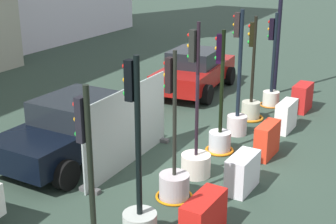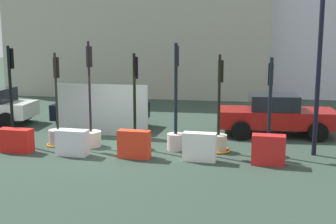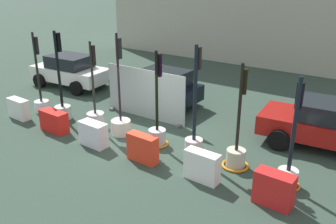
% 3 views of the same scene
% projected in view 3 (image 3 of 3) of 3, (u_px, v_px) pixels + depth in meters
% --- Properties ---
extents(ground_plane, '(120.00, 120.00, 0.00)m').
position_uv_depth(ground_plane, '(142.00, 139.00, 13.25)').
color(ground_plane, '#2D4034').
extents(traffic_light_0, '(0.61, 0.61, 3.34)m').
position_uv_depth(traffic_light_0, '(41.00, 97.00, 15.50)').
color(traffic_light_0, silver).
rests_on(traffic_light_0, ground_plane).
extents(traffic_light_1, '(0.65, 0.65, 3.53)m').
position_uv_depth(traffic_light_1, '(62.00, 102.00, 14.75)').
color(traffic_light_1, '#B2B9B1').
rests_on(traffic_light_1, ground_plane).
extents(traffic_light_2, '(0.83, 0.83, 3.29)m').
position_uv_depth(traffic_light_2, '(95.00, 115.00, 14.07)').
color(traffic_light_2, '#B9AEB1').
rests_on(traffic_light_2, ground_plane).
extents(traffic_light_3, '(0.71, 0.71, 3.69)m').
position_uv_depth(traffic_light_3, '(121.00, 119.00, 13.44)').
color(traffic_light_3, beige).
rests_on(traffic_light_3, ground_plane).
extents(traffic_light_4, '(0.77, 0.77, 3.29)m').
position_uv_depth(traffic_light_4, '(157.00, 129.00, 12.64)').
color(traffic_light_4, silver).
rests_on(traffic_light_4, ground_plane).
extents(traffic_light_5, '(0.58, 0.58, 3.63)m').
position_uv_depth(traffic_light_5, '(194.00, 134.00, 11.86)').
color(traffic_light_5, beige).
rests_on(traffic_light_5, ground_plane).
extents(traffic_light_6, '(0.84, 0.84, 3.27)m').
position_uv_depth(traffic_light_6, '(236.00, 151.00, 11.24)').
color(traffic_light_6, '#BAB9A3').
rests_on(traffic_light_6, ground_plane).
extents(traffic_light_7, '(0.75, 0.75, 3.20)m').
position_uv_depth(traffic_light_7, '(289.00, 165.00, 10.22)').
color(traffic_light_7, silver).
rests_on(traffic_light_7, ground_plane).
extents(construction_barrier_0, '(1.03, 0.44, 0.82)m').
position_uv_depth(construction_barrier_0, '(19.00, 109.00, 14.89)').
color(construction_barrier_0, silver).
rests_on(construction_barrier_0, ground_plane).
extents(construction_barrier_1, '(1.17, 0.53, 0.79)m').
position_uv_depth(construction_barrier_1, '(54.00, 121.00, 13.74)').
color(construction_barrier_1, red).
rests_on(construction_barrier_1, ground_plane).
extents(construction_barrier_2, '(1.04, 0.52, 0.85)m').
position_uv_depth(construction_barrier_2, '(93.00, 134.00, 12.63)').
color(construction_barrier_2, silver).
rests_on(construction_barrier_2, ground_plane).
extents(construction_barrier_3, '(1.05, 0.43, 0.90)m').
position_uv_depth(construction_barrier_3, '(143.00, 148.00, 11.60)').
color(construction_barrier_3, red).
rests_on(construction_barrier_3, ground_plane).
extents(construction_barrier_4, '(1.06, 0.44, 0.90)m').
position_uv_depth(construction_barrier_4, '(202.00, 166.00, 10.56)').
color(construction_barrier_4, white).
rests_on(construction_barrier_4, ground_plane).
extents(construction_barrier_5, '(1.02, 0.53, 0.92)m').
position_uv_depth(construction_barrier_5, '(274.00, 189.00, 9.48)').
color(construction_barrier_5, red).
rests_on(construction_barrier_5, ground_plane).
extents(car_red_compact, '(4.63, 2.46, 1.61)m').
position_uv_depth(car_red_compact, '(329.00, 126.00, 12.35)').
color(car_red_compact, maroon).
rests_on(car_red_compact, ground_plane).
extents(car_black_sedan, '(3.94, 2.39, 1.61)m').
position_uv_depth(car_black_sedan, '(158.00, 87.00, 16.19)').
color(car_black_sedan, black).
rests_on(car_black_sedan, ground_plane).
extents(car_white_van, '(4.08, 2.29, 1.60)m').
position_uv_depth(car_white_van, '(70.00, 71.00, 18.69)').
color(car_white_van, white).
rests_on(car_white_van, ground_plane).
extents(site_fence_panel, '(3.72, 0.50, 2.01)m').
position_uv_depth(site_fence_panel, '(145.00, 95.00, 14.76)').
color(site_fence_panel, '#9AA7A4').
rests_on(site_fence_panel, ground_plane).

